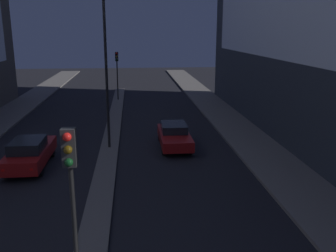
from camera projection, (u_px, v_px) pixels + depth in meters
The scene contains 6 objects.
median_strip at pixel (112, 132), 26.40m from camera, with size 1.09×38.74×0.13m.
traffic_light_near at pixel (71, 181), 8.74m from camera, with size 0.32×0.42×4.77m.
traffic_light_mid at pixel (117, 65), 37.16m from camera, with size 0.32×0.42×4.77m.
street_lamp at pixel (105, 45), 21.22m from camera, with size 0.47×0.47×9.62m.
car_left_lane at pixel (30, 153), 19.64m from camera, with size 1.84×4.75×1.56m.
car_right_lane at pixel (174, 135), 23.07m from camera, with size 1.79×4.59×1.40m.
Camera 1 is at (1.48, -5.34, 7.07)m, focal length 40.00 mm.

